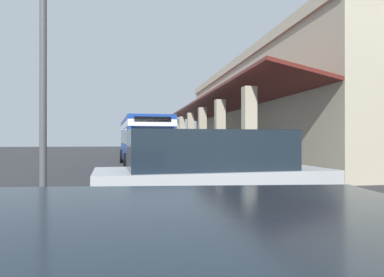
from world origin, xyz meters
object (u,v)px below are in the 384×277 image
pedestrian (179,161)px  lot_light_pole (43,60)px  potted_palm (185,151)px  parked_suv_silver (211,176)px  transit_bus (143,138)px

pedestrian → lot_light_pole: lot_light_pole is taller
potted_palm → lot_light_pole: 26.29m
pedestrian → lot_light_pole: 6.28m
pedestrian → potted_palm: (-21.21, 3.45, -0.30)m
parked_suv_silver → lot_light_pole: bearing=-122.8°
lot_light_pole → pedestrian: bearing=132.6°
parked_suv_silver → lot_light_pole: lot_light_pole is taller
lot_light_pole → potted_palm: bearing=163.2°
transit_bus → lot_light_pole: (14.03, -3.01, 1.98)m
parked_suv_silver → pedestrian: parked_suv_silver is taller
transit_bus → pedestrian: transit_bus is taller
pedestrian → potted_palm: size_ratio=0.71×
pedestrian → potted_palm: potted_palm is taller
transit_bus → lot_light_pole: bearing=-12.1°
transit_bus → potted_palm: bearing=157.5°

